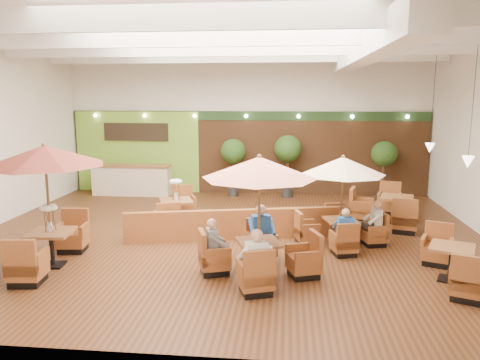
# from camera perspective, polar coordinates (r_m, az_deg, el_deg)

# --- Properties ---
(room) EXTENTS (14.04, 14.00, 5.52)m
(room) POSITION_cam_1_polar(r_m,az_deg,el_deg) (13.57, 0.09, 9.43)
(room) COLOR #381E0F
(room) RESTS_ON ground
(service_counter) EXTENTS (3.00, 0.75, 1.18)m
(service_counter) POSITION_cam_1_polar(r_m,az_deg,el_deg) (18.67, -13.02, -0.00)
(service_counter) COLOR beige
(service_counter) RESTS_ON ground
(booth_divider) EXTENTS (5.83, 1.49, 0.82)m
(booth_divider) POSITION_cam_1_polar(r_m,az_deg,el_deg) (12.61, -0.48, -5.44)
(booth_divider) COLOR brown
(booth_divider) RESTS_ON ground
(table_0) EXTENTS (2.61, 2.81, 2.82)m
(table_0) POSITION_cam_1_polar(r_m,az_deg,el_deg) (11.13, -22.56, 0.71)
(table_0) COLOR brown
(table_0) RESTS_ON ground
(table_1) EXTENTS (2.73, 2.73, 2.63)m
(table_1) POSITION_cam_1_polar(r_m,az_deg,el_deg) (9.82, 2.36, -1.69)
(table_1) COLOR brown
(table_1) RESTS_ON ground
(table_2) EXTENTS (2.40, 2.40, 2.35)m
(table_2) POSITION_cam_1_polar(r_m,az_deg,el_deg) (12.21, 12.34, -0.39)
(table_2) COLOR brown
(table_2) RESTS_ON ground
(table_3) EXTENTS (1.16, 2.86, 1.58)m
(table_3) POSITION_cam_1_polar(r_m,az_deg,el_deg) (13.98, -7.76, -3.60)
(table_3) COLOR brown
(table_3) RESTS_ON ground
(table_4) EXTENTS (1.11, 2.70, 0.95)m
(table_4) POSITION_cam_1_polar(r_m,az_deg,el_deg) (10.85, 24.31, -9.30)
(table_4) COLOR brown
(table_4) RESTS_ON ground
(table_5) EXTENTS (2.03, 2.91, 1.04)m
(table_5) POSITION_cam_1_polar(r_m,az_deg,el_deg) (14.95, 17.36, -3.51)
(table_5) COLOR brown
(table_5) RESTS_ON ground
(topiary_0) EXTENTS (0.95, 0.95, 2.21)m
(topiary_0) POSITION_cam_1_polar(r_m,az_deg,el_deg) (17.83, -0.83, 3.23)
(topiary_0) COLOR black
(topiary_0) RESTS_ON ground
(topiary_1) EXTENTS (1.02, 1.02, 2.37)m
(topiary_1) POSITION_cam_1_polar(r_m,az_deg,el_deg) (17.70, 5.85, 3.52)
(topiary_1) COLOR black
(topiary_1) RESTS_ON ground
(topiary_2) EXTENTS (0.94, 0.94, 2.18)m
(topiary_2) POSITION_cam_1_polar(r_m,az_deg,el_deg) (18.07, 17.14, 2.80)
(topiary_2) COLOR black
(topiary_2) RESTS_ON ground
(diner_0) EXTENTS (0.47, 0.44, 0.86)m
(diner_0) POSITION_cam_1_polar(r_m,az_deg,el_deg) (9.17, 1.93, -9.14)
(diner_0) COLOR silver
(diner_0) RESTS_ON ground
(diner_1) EXTENTS (0.47, 0.42, 0.86)m
(diner_1) POSITION_cam_1_polar(r_m,az_deg,el_deg) (11.00, 2.63, -5.81)
(diner_1) COLOR #2455A0
(diner_1) RESTS_ON ground
(diner_2) EXTENTS (0.39, 0.43, 0.77)m
(diner_2) POSITION_cam_1_polar(r_m,az_deg,el_deg) (10.19, -3.14, -7.33)
(diner_2) COLOR slate
(diner_2) RESTS_ON ground
(diner_3) EXTENTS (0.37, 0.32, 0.71)m
(diner_3) POSITION_cam_1_polar(r_m,az_deg,el_deg) (11.58, 12.64, -5.52)
(diner_3) COLOR #2455A0
(diner_3) RESTS_ON ground
(diner_4) EXTENTS (0.32, 0.38, 0.73)m
(diner_4) POSITION_cam_1_polar(r_m,az_deg,el_deg) (12.53, 16.09, -4.46)
(diner_4) COLOR silver
(diner_4) RESTS_ON ground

